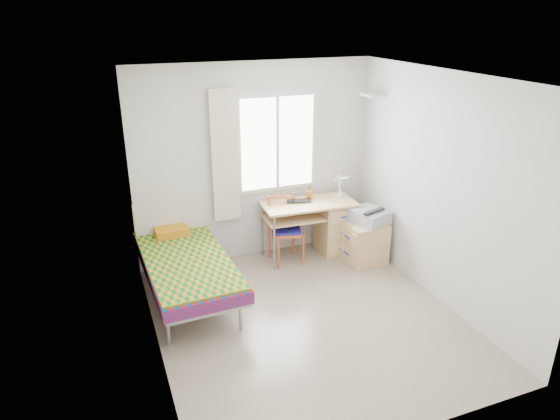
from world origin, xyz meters
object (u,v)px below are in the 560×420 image
object	(u,v)px
bed	(185,261)
desk	(330,223)
printer	(369,216)
cabinet	(364,243)
chair	(285,225)

from	to	relation	value
bed	desk	world-z (taller)	bed
bed	desk	distance (m)	2.12
bed	printer	world-z (taller)	bed
cabinet	desk	bearing A→B (deg)	121.39
cabinet	printer	distance (m)	0.38
chair	printer	distance (m)	1.12
chair	cabinet	distance (m)	1.08
cabinet	printer	bearing A→B (deg)	0.35
chair	printer	bearing A→B (deg)	-6.50
desk	bed	bearing A→B (deg)	-166.57
bed	cabinet	bearing A→B (deg)	-4.08
bed	printer	distance (m)	2.44
cabinet	printer	xyz separation A→B (m)	(0.05, 0.00, 0.38)
chair	cabinet	xyz separation A→B (m)	(0.96, -0.45, -0.23)
bed	cabinet	size ratio (longest dim) A/B	3.66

